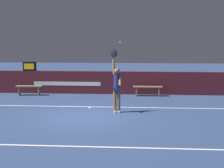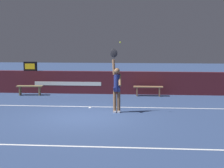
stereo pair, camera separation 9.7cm
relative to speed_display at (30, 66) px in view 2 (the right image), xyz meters
name	(u,v)px [view 2 (the right image)]	position (x,y,z in m)	size (l,w,h in m)	color
ground_plane	(82,117)	(3.77, -5.83, -1.43)	(60.00, 60.00, 0.00)	navy
court_lines	(79,122)	(3.77, -6.63, -1.43)	(12.06, 5.91, 0.00)	white
back_wall	(100,83)	(3.77, 0.00, -0.84)	(14.97, 0.27, 1.19)	#491820
speed_display	(30,66)	(0.00, 0.00, 0.00)	(0.69, 0.20, 0.48)	black
tennis_player	(117,86)	(4.98, -4.85, -0.38)	(0.47, 0.42, 2.53)	brown
tennis_ball	(120,42)	(5.13, -5.07, 1.33)	(0.07, 0.07, 0.07)	#D1E632
courtside_bench_near	(30,88)	(0.20, -0.82, -1.07)	(1.34, 0.46, 0.50)	olive
courtside_bench_far	(148,89)	(6.27, -0.58, -1.06)	(1.49, 0.36, 0.50)	#8A6443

